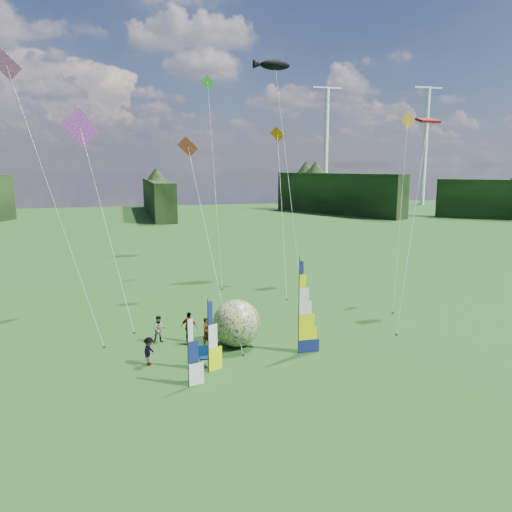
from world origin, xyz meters
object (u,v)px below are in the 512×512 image
object	(u,v)px
feather_banner_main	(299,308)
side_banner_left	(208,337)
bol_inflatable	(236,323)
spectator_c	(149,351)
spectator_d	(189,327)
kite_whale	(287,160)
spectator_a	(207,333)
spectator_b	(160,329)
camp_chair	(205,356)
side_banner_far	(188,353)

from	to	relation	value
feather_banner_main	side_banner_left	bearing A→B (deg)	-165.61
bol_inflatable	spectator_c	size ratio (longest dim) A/B	1.80
spectator_d	kite_whale	xyz separation A→B (m)	(10.74, 13.68, 9.93)
side_banner_left	spectator_c	size ratio (longest dim) A/B	2.46
bol_inflatable	spectator_a	world-z (taller)	bol_inflatable
bol_inflatable	spectator_a	distance (m)	1.79
spectator_a	spectator_b	world-z (taller)	spectator_a
spectator_a	spectator_d	bearing A→B (deg)	87.91
side_banner_left	spectator_b	bearing A→B (deg)	88.59
side_banner_left	spectator_d	distance (m)	4.87
bol_inflatable	camp_chair	world-z (taller)	bol_inflatable
spectator_b	spectator_c	size ratio (longest dim) A/B	1.09
spectator_c	spectator_d	bearing A→B (deg)	-15.11
spectator_c	kite_whale	distance (m)	23.56
side_banner_left	feather_banner_main	bearing A→B (deg)	-10.13
bol_inflatable	spectator_c	xyz separation A→B (m)	(-5.10, -1.56, -0.61)
spectator_a	side_banner_left	bearing A→B (deg)	-136.68
feather_banner_main	spectator_b	distance (m)	8.49
feather_banner_main	spectator_c	size ratio (longest dim) A/B	3.47
spectator_b	camp_chair	world-z (taller)	spectator_b
feather_banner_main	bol_inflatable	size ratio (longest dim) A/B	1.93
spectator_b	spectator_c	xyz separation A→B (m)	(-0.81, -3.30, -0.07)
kite_whale	spectator_c	bearing A→B (deg)	-106.48
spectator_a	camp_chair	xyz separation A→B (m)	(-0.59, -2.67, -0.36)
camp_chair	side_banner_far	bearing A→B (deg)	-117.35
side_banner_far	bol_inflatable	world-z (taller)	side_banner_far
feather_banner_main	side_banner_far	world-z (taller)	feather_banner_main
side_banner_left	spectator_b	world-z (taller)	side_banner_left
side_banner_left	camp_chair	distance (m)	1.64
side_banner_left	spectator_b	xyz separation A→B (m)	(-2.05, 5.09, -1.04)
side_banner_left	camp_chair	world-z (taller)	side_banner_left
spectator_b	spectator_c	bearing A→B (deg)	-111.66
side_banner_far	kite_whale	distance (m)	24.77
side_banner_far	kite_whale	bearing A→B (deg)	45.82
spectator_d	kite_whale	distance (m)	20.03
bol_inflatable	kite_whale	size ratio (longest dim) A/B	0.13
side_banner_far	spectator_d	xyz separation A→B (m)	(0.90, 6.18, -0.77)
side_banner_left	spectator_c	distance (m)	3.55
kite_whale	camp_chair	bearing A→B (deg)	-98.79
spectator_d	feather_banner_main	bearing A→B (deg)	178.81
feather_banner_main	side_banner_left	xyz separation A→B (m)	(-5.29, -1.24, -0.77)
spectator_b	spectator_c	world-z (taller)	spectator_b
bol_inflatable	spectator_d	bearing A→B (deg)	151.13
feather_banner_main	spectator_d	world-z (taller)	feather_banner_main
spectator_b	spectator_a	bearing A→B (deg)	-37.87
side_banner_left	bol_inflatable	size ratio (longest dim) A/B	1.36
side_banner_left	side_banner_far	bearing A→B (deg)	-153.99
bol_inflatable	camp_chair	size ratio (longest dim) A/B	2.65
feather_banner_main	spectator_a	bearing A→B (deg)	154.86
side_banner_left	spectator_d	bearing A→B (deg)	70.44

